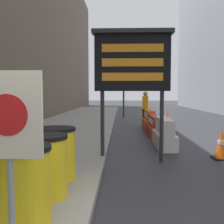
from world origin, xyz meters
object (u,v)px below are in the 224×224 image
object	(u,v)px
traffic_light_near_curb	(124,74)
traffic_cone_far	(221,145)
barrel_drum_middle	(43,166)
warning_sign	(8,128)
jersey_barrier_red_striped	(155,127)
message_board	(132,63)
jersey_barrier_white	(164,134)
barrel_drum_back	(56,153)
barrel_drum_foreground	(21,184)
traffic_cone_near	(168,119)
jersey_barrier_orange_near	(149,120)
pedestrian_worker	(145,106)
traffic_cone_mid	(167,117)

from	to	relation	value
traffic_light_near_curb	traffic_cone_far	bearing A→B (deg)	-77.87
barrel_drum_middle	warning_sign	bearing A→B (deg)	-85.43
barrel_drum_middle	jersey_barrier_red_striped	xyz separation A→B (m)	(2.57, 6.81, -0.27)
message_board	jersey_barrier_white	xyz separation A→B (m)	(1.11, 1.85, -2.06)
barrel_drum_back	jersey_barrier_red_striped	distance (m)	6.53
barrel_drum_foreground	traffic_cone_far	distance (m)	5.42
jersey_barrier_red_striped	barrel_drum_back	bearing A→B (deg)	-113.41
barrel_drum_middle	traffic_cone_near	xyz separation A→B (m)	(3.84, 11.02, -0.33)
warning_sign	jersey_barrier_white	bearing A→B (deg)	67.67
jersey_barrier_orange_near	pedestrian_worker	xyz separation A→B (m)	(-0.10, 1.14, 0.68)
jersey_barrier_red_striped	traffic_cone_near	xyz separation A→B (m)	(1.27, 4.20, -0.06)
traffic_cone_near	barrel_drum_back	bearing A→B (deg)	-110.75
barrel_drum_middle	jersey_barrier_red_striped	bearing A→B (deg)	69.33
barrel_drum_middle	traffic_cone_mid	xyz separation A→B (m)	(3.92, 11.80, -0.29)
traffic_cone_far	jersey_barrier_orange_near	bearing A→B (deg)	101.82
traffic_cone_far	jersey_barrier_white	bearing A→B (deg)	129.25
message_board	pedestrian_worker	size ratio (longest dim) A/B	1.79
barrel_drum_foreground	pedestrian_worker	distance (m)	11.20
traffic_cone_far	pedestrian_worker	size ratio (longest dim) A/B	0.43
jersey_barrier_white	pedestrian_worker	size ratio (longest dim) A/B	1.02
traffic_cone_mid	pedestrian_worker	distance (m)	2.36
barrel_drum_middle	pedestrian_worker	world-z (taller)	pedestrian_worker
jersey_barrier_red_striped	traffic_cone_mid	bearing A→B (deg)	74.89
jersey_barrier_orange_near	traffic_cone_far	xyz separation A→B (m)	(1.25, -5.96, -0.02)
jersey_barrier_red_striped	traffic_cone_mid	distance (m)	5.16
jersey_barrier_orange_near	traffic_cone_far	bearing A→B (deg)	-78.18
jersey_barrier_white	pedestrian_worker	xyz separation A→B (m)	(-0.10, 5.57, 0.67)
traffic_cone_mid	traffic_cone_far	xyz separation A→B (m)	(-0.10, -8.82, 0.04)
traffic_cone_near	traffic_cone_far	distance (m)	8.04
barrel_drum_foreground	jersey_barrier_red_striped	size ratio (longest dim) A/B	0.48
barrel_drum_middle	traffic_cone_far	size ratio (longest dim) A/B	1.23
traffic_cone_mid	jersey_barrier_white	bearing A→B (deg)	-100.46
message_board	jersey_barrier_white	world-z (taller)	message_board
traffic_light_near_curb	jersey_barrier_red_striped	bearing A→B (deg)	-80.95
traffic_cone_mid	pedestrian_worker	size ratio (longest dim) A/B	0.38
barrel_drum_back	jersey_barrier_red_striped	bearing A→B (deg)	66.59
barrel_drum_middle	traffic_cone_near	distance (m)	11.67
barrel_drum_back	traffic_cone_mid	bearing A→B (deg)	70.26
barrel_drum_middle	jersey_barrier_orange_near	bearing A→B (deg)	73.96
message_board	pedestrian_worker	xyz separation A→B (m)	(1.01, 7.42, -1.39)
jersey_barrier_white	traffic_light_near_curb	world-z (taller)	traffic_light_near_curb
barrel_drum_foreground	traffic_cone_near	bearing A→B (deg)	71.92
warning_sign	traffic_cone_far	world-z (taller)	warning_sign
jersey_barrier_red_striped	jersey_barrier_orange_near	world-z (taller)	jersey_barrier_orange_near
traffic_cone_near	barrel_drum_foreground	bearing A→B (deg)	-108.08
barrel_drum_foreground	jersey_barrier_orange_near	world-z (taller)	barrel_drum_foreground
jersey_barrier_white	jersey_barrier_red_striped	xyz separation A→B (m)	(-0.00, 2.31, -0.05)
barrel_drum_foreground	pedestrian_worker	world-z (taller)	pedestrian_worker
warning_sign	traffic_light_near_curb	bearing A→B (deg)	85.54
barrel_drum_middle	traffic_light_near_curb	world-z (taller)	traffic_light_near_curb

